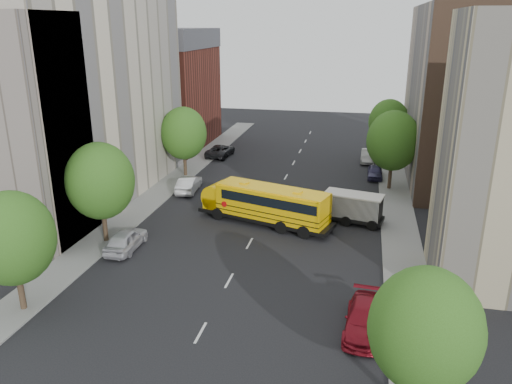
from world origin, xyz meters
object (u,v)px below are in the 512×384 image
(parked_car_0, at_px, (126,240))
(parked_car_1, at_px, (189,184))
(street_tree_2, at_px, (184,133))
(school_bus, at_px, (264,202))
(street_tree_3, at_px, (425,330))
(street_tree_5, at_px, (389,122))
(parked_car_2, at_px, (220,151))
(street_tree_4, at_px, (393,141))
(street_tree_1, at_px, (100,181))
(parked_car_4, at_px, (375,172))
(parked_car_3, at_px, (365,319))
(street_tree_0, at_px, (12,238))
(parked_car_5, at_px, (368,156))
(safari_truck, at_px, (348,207))

(parked_car_0, xyz_separation_m, parked_car_1, (0.00, 13.94, -0.02))
(street_tree_2, height_order, parked_car_0, street_tree_2)
(street_tree_2, xyz_separation_m, school_bus, (11.25, -11.68, -2.95))
(street_tree_3, xyz_separation_m, street_tree_5, (-0.00, 44.00, 0.25))
(street_tree_2, distance_m, parked_car_1, 6.83)
(parked_car_0, xyz_separation_m, parked_car_2, (-0.80, 28.09, -0.04))
(street_tree_4, xyz_separation_m, parked_car_1, (-19.80, -5.04, -4.29))
(street_tree_1, height_order, street_tree_2, street_tree_1)
(street_tree_5, relative_size, parked_car_4, 1.90)
(street_tree_2, relative_size, parked_car_3, 1.49)
(street_tree_5, height_order, parked_car_4, street_tree_5)
(parked_car_0, bearing_deg, street_tree_5, -124.06)
(street_tree_4, bearing_deg, street_tree_0, -128.16)
(parked_car_5, bearing_deg, street_tree_4, -76.35)
(parked_car_2, relative_size, parked_car_3, 1.07)
(parked_car_0, height_order, parked_car_3, parked_car_0)
(street_tree_5, distance_m, parked_car_2, 21.17)
(school_bus, distance_m, parked_car_3, 16.60)
(street_tree_5, relative_size, parked_car_0, 1.59)
(street_tree_1, relative_size, parked_car_4, 2.00)
(street_tree_3, bearing_deg, parked_car_1, 126.30)
(parked_car_0, bearing_deg, school_bus, -142.54)
(street_tree_4, distance_m, parked_car_5, 11.46)
(parked_car_4, xyz_separation_m, parked_car_5, (-0.80, 6.71, 0.08))
(street_tree_1, distance_m, street_tree_4, 28.43)
(parked_car_0, bearing_deg, street_tree_3, 145.20)
(street_tree_0, distance_m, school_bus, 20.01)
(street_tree_3, distance_m, parked_car_4, 35.90)
(street_tree_3, distance_m, parked_car_0, 23.97)
(parked_car_5, bearing_deg, street_tree_2, -150.64)
(parked_car_4, bearing_deg, parked_car_1, -154.57)
(parked_car_0, height_order, parked_car_4, parked_car_0)
(parked_car_3, distance_m, parked_car_5, 36.24)
(street_tree_4, relative_size, school_bus, 0.67)
(street_tree_2, xyz_separation_m, parked_car_5, (19.80, 10.38, -4.07))
(safari_truck, bearing_deg, parked_car_1, 175.54)
(street_tree_1, bearing_deg, safari_truck, 24.06)
(street_tree_3, relative_size, street_tree_4, 0.88)
(parked_car_5, bearing_deg, street_tree_3, -85.34)
(safari_truck, bearing_deg, street_tree_3, -67.86)
(street_tree_4, relative_size, safari_truck, 1.27)
(street_tree_0, height_order, parked_car_4, street_tree_0)
(street_tree_0, bearing_deg, parked_car_0, 76.28)
(parked_car_0, bearing_deg, street_tree_2, -84.88)
(street_tree_5, xyz_separation_m, parked_car_1, (-19.80, -17.04, -3.92))
(parked_car_0, xyz_separation_m, parked_car_3, (17.60, -6.87, -0.05))
(parked_car_4, bearing_deg, parked_car_0, -128.98)
(street_tree_2, relative_size, parked_car_0, 1.64)
(street_tree_1, xyz_separation_m, street_tree_5, (22.00, 30.00, -0.25))
(street_tree_2, height_order, parked_car_3, street_tree_2)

